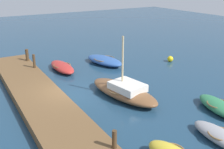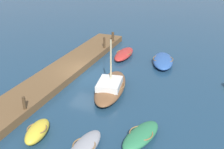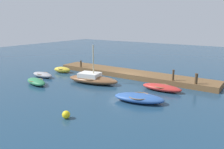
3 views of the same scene
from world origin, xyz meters
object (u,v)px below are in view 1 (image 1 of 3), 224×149
mooring_post_west (27,55)px  marker_buoy (170,59)px  rowboat_green (218,106)px  sailboat_brown (124,91)px  rowboat_grey (221,136)px  rowboat_red (62,67)px  mooring_post_mid_west (34,61)px  motorboat_blue (104,60)px  mooring_post_mid_east (114,139)px

mooring_post_west → marker_buoy: size_ratio=1.86×
rowboat_green → sailboat_brown: 5.74m
sailboat_brown → marker_buoy: bearing=107.4°
rowboat_green → sailboat_brown: sailboat_brown is taller
sailboat_brown → mooring_post_west: sailboat_brown is taller
sailboat_brown → rowboat_grey: bearing=0.3°
rowboat_red → mooring_post_mid_west: (-0.27, -2.19, 0.79)m
motorboat_blue → rowboat_green: (11.12, 1.33, -0.03)m
mooring_post_mid_east → marker_buoy: bearing=128.0°
rowboat_green → marker_buoy: bearing=167.7°
mooring_post_west → mooring_post_mid_west: mooring_post_mid_west is taller
mooring_post_mid_west → mooring_post_mid_east: size_ratio=1.30×
mooring_post_west → marker_buoy: bearing=65.4°
rowboat_green → marker_buoy: rowboat_green is taller
mooring_post_mid_west → marker_buoy: bearing=75.1°
marker_buoy → rowboat_red: bearing=-106.6°
rowboat_green → marker_buoy: size_ratio=6.25×
mooring_post_mid_west → marker_buoy: mooring_post_mid_west is taller
mooring_post_mid_east → marker_buoy: size_ratio=1.56×
rowboat_grey → mooring_post_mid_east: (-1.51, -4.96, 0.69)m
rowboat_green → mooring_post_mid_east: (0.53, -7.42, 0.66)m
sailboat_brown → marker_buoy: sailboat_brown is taller
mooring_post_mid_east → motorboat_blue: bearing=152.4°
motorboat_blue → rowboat_red: motorboat_blue is taller
rowboat_red → mooring_post_mid_west: size_ratio=3.46×
sailboat_brown → rowboat_red: 7.20m
mooring_post_mid_west → mooring_post_mid_east: bearing=0.0°
marker_buoy → motorboat_blue: bearing=-114.3°
rowboat_red → rowboat_grey: (13.48, 2.76, -0.02)m
mooring_post_west → rowboat_red: bearing=41.2°
mooring_post_west → mooring_post_mid_east: 14.47m
mooring_post_west → marker_buoy: 12.87m
marker_buoy → rowboat_grey: bearing=-32.3°
rowboat_red → mooring_post_west: mooring_post_west is taller
rowboat_green → mooring_post_west: mooring_post_west is taller
rowboat_red → marker_buoy: bearing=72.2°
motorboat_blue → mooring_post_mid_east: size_ratio=5.18×
motorboat_blue → rowboat_red: 3.91m
rowboat_grey → mooring_post_mid_east: mooring_post_mid_east is taller
mooring_post_mid_west → marker_buoy: 12.12m
rowboat_red → mooring_post_west: size_ratio=3.78×
sailboat_brown → rowboat_red: sailboat_brown is taller
rowboat_red → marker_buoy: (2.84, 9.49, -0.04)m
rowboat_red → mooring_post_mid_east: bearing=-11.5°
rowboat_green → marker_buoy: (-8.59, 4.27, -0.04)m
marker_buoy → rowboat_green: bearing=-26.4°
mooring_post_west → mooring_post_mid_east: mooring_post_west is taller
rowboat_green → rowboat_grey: (2.05, -2.46, -0.02)m
rowboat_green → rowboat_red: size_ratio=0.89×
rowboat_red → sailboat_brown: bearing=11.3°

